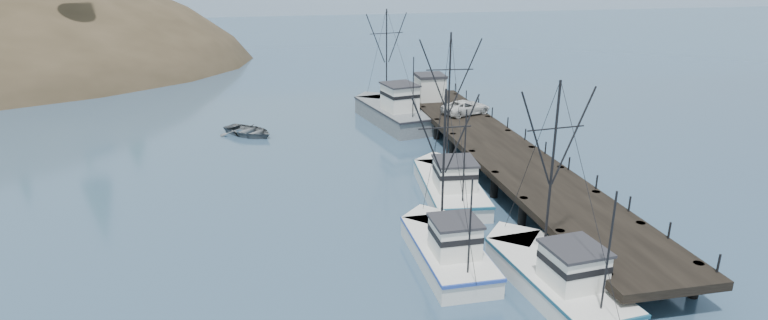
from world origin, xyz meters
The scene contains 12 objects.
ground centered at (0.00, 0.00, 0.00)m, with size 400.00×400.00×0.00m, color navy.
pier centered at (14.00, 16.00, 1.69)m, with size 6.00×44.00×2.00m.
distant_ridge centered at (10.00, 170.00, 0.00)m, with size 360.00×40.00×26.00m, color #9EB2C6.
distant_ridge_far centered at (-40.00, 185.00, 0.00)m, with size 180.00×25.00×18.00m, color silver.
moored_sailboats centered at (-35.05, 59.48, 0.33)m, with size 19.98×12.46×6.35m.
trawler_near centered at (9.71, -1.73, 0.82)m, with size 4.70×11.49×11.56m.
trawler_mid centered at (5.00, 2.41, 0.82)m, with size 3.62×10.39×10.46m.
trawler_far centered at (8.29, 12.18, 0.82)m, with size 4.85×12.13×12.23m.
work_vessel centered at (8.41, 32.63, 1.23)m, with size 6.64×14.28×12.09m.
pier_shed centered at (12.95, 34.00, 3.42)m, with size 3.00×3.20×2.80m.
pickup_truck centered at (14.76, 27.24, 2.70)m, with size 2.32×5.02×1.40m, color silver.
motorboat centered at (-6.51, 31.04, 0.00)m, with size 4.09×5.73×1.19m, color #51565A.
Camera 1 is at (-4.92, -27.57, 17.17)m, focal length 28.00 mm.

